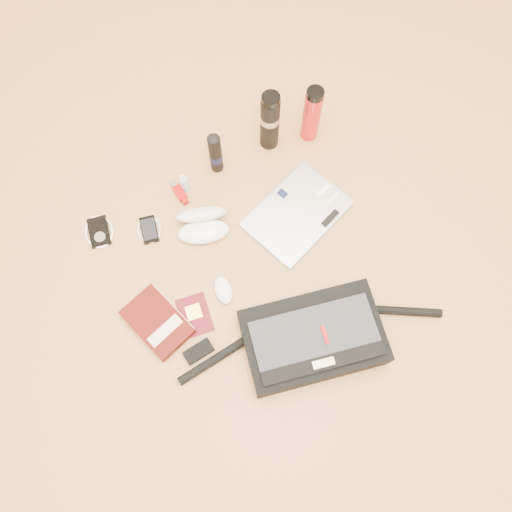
{
  "coord_description": "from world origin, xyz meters",
  "views": [
    {
      "loc": [
        -0.27,
        -0.37,
        1.59
      ],
      "look_at": [
        0.02,
        0.11,
        0.06
      ],
      "focal_mm": 35.0,
      "sensor_mm": 36.0,
      "label": 1
    }
  ],
  "objects_px": {
    "book": "(158,322)",
    "thermos_black": "(270,121)",
    "thermos_red": "(312,114)",
    "messenger_bag": "(312,338)",
    "laptop": "(297,214)"
  },
  "relations": [
    {
      "from": "book",
      "to": "thermos_black",
      "type": "bearing_deg",
      "value": 17.7
    },
    {
      "from": "thermos_black",
      "to": "thermos_red",
      "type": "bearing_deg",
      "value": -17.29
    },
    {
      "from": "messenger_bag",
      "to": "laptop",
      "type": "distance_m",
      "value": 0.45
    },
    {
      "from": "laptop",
      "to": "thermos_black",
      "type": "xyz_separation_m",
      "value": [
        0.07,
        0.31,
        0.12
      ]
    },
    {
      "from": "book",
      "to": "laptop",
      "type": "bearing_deg",
      "value": -4.45
    },
    {
      "from": "book",
      "to": "thermos_black",
      "type": "relative_size",
      "value": 0.93
    },
    {
      "from": "messenger_bag",
      "to": "thermos_red",
      "type": "bearing_deg",
      "value": 73.89
    },
    {
      "from": "messenger_bag",
      "to": "book",
      "type": "xyz_separation_m",
      "value": [
        -0.39,
        0.3,
        -0.04
      ]
    },
    {
      "from": "book",
      "to": "thermos_red",
      "type": "height_order",
      "value": "thermos_red"
    },
    {
      "from": "book",
      "to": "thermos_red",
      "type": "bearing_deg",
      "value": 10.25
    },
    {
      "from": "thermos_black",
      "to": "thermos_red",
      "type": "height_order",
      "value": "thermos_black"
    },
    {
      "from": "laptop",
      "to": "book",
      "type": "relative_size",
      "value": 1.62
    },
    {
      "from": "laptop",
      "to": "thermos_red",
      "type": "bearing_deg",
      "value": 34.41
    },
    {
      "from": "laptop",
      "to": "thermos_red",
      "type": "xyz_separation_m",
      "value": [
        0.21,
        0.26,
        0.11
      ]
    },
    {
      "from": "messenger_bag",
      "to": "book",
      "type": "bearing_deg",
      "value": 158.55
    }
  ]
}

